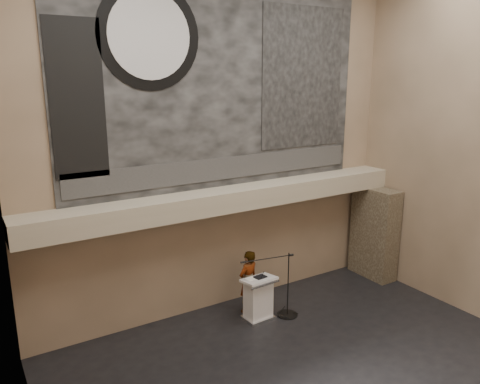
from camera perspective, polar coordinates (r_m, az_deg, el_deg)
floor at (r=10.09m, az=10.35°, el=-21.95°), size 10.00×10.00×0.00m
wall_back at (r=11.53m, az=-2.10°, el=5.90°), size 10.00×0.02×8.50m
wall_left at (r=6.18m, az=-24.63°, el=-2.73°), size 0.02×8.00×8.50m
soffit at (r=11.45m, az=-1.05°, el=-0.79°), size 10.00×0.80×0.50m
sprinkler_left at (r=10.79m, az=-8.25°, el=-3.44°), size 0.04×0.04×0.06m
sprinkler_right at (r=12.53m, az=6.57°, el=-0.90°), size 0.04×0.04×0.06m
banner at (r=11.38m, az=-2.09°, el=13.12°), size 8.00×0.05×5.00m
banner_text_strip at (r=11.57m, az=-1.90°, el=2.92°), size 7.76×0.02×0.55m
banner_clock_rim at (r=10.60m, az=-10.96°, el=18.22°), size 2.30×0.02×2.30m
banner_clock_face at (r=10.58m, az=-10.92°, el=18.23°), size 1.84×0.02×1.84m
banner_building_print at (r=12.71m, az=7.71°, el=13.57°), size 2.60×0.02×3.60m
banner_brick_print at (r=10.11m, az=-19.24°, el=10.52°), size 1.10×0.02×3.20m
stone_pier at (r=14.45m, az=16.06°, el=-4.78°), size 0.60×1.40×2.70m
lectern at (r=11.79m, az=2.24°, el=-12.85°), size 0.82×0.60×1.14m
binder at (r=11.56m, az=2.50°, el=-10.32°), size 0.31×0.26×0.04m
papers at (r=11.46m, az=1.53°, el=-10.63°), size 0.27×0.35×0.00m
speaker_person at (r=12.04m, az=1.01°, el=-10.84°), size 0.67×0.52×1.64m
mic_stand at (r=12.13m, az=5.61°, el=-13.65°), size 1.50×0.52×1.67m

